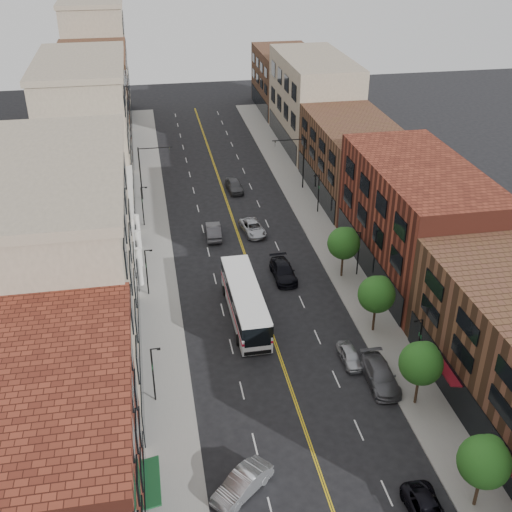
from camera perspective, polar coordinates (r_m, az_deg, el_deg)
ground at (r=48.57m, az=5.21°, el=-17.36°), size 220.00×220.00×0.00m
sidewalk_left at (r=75.63m, az=-9.03°, el=1.09°), size 4.00×110.00×0.15m
sidewalk_right at (r=78.25m, az=5.74°, el=2.33°), size 4.00×110.00×0.15m
bldg_l_redbrick at (r=38.92m, az=-18.14°, el=-19.06°), size 10.00×16.00×14.00m
bldg_l_tanoffice at (r=52.50m, az=-16.42°, el=-2.05°), size 10.00×22.00×18.00m
bldg_l_white at (r=70.62m, az=-14.81°, el=1.91°), size 10.00×14.00×8.00m
bldg_l_far_a at (r=84.46m, az=-14.68°, el=10.13°), size 10.00×20.00×18.00m
bldg_l_far_b at (r=104.00m, az=-14.06°, el=12.84°), size 10.00×20.00×15.00m
bldg_l_far_c at (r=120.87m, az=-13.89°, el=16.29°), size 10.00×16.00×20.00m
bldg_r_mid at (r=68.69m, az=14.06°, el=3.09°), size 10.00×22.00×12.00m
bldg_r_far_a at (r=87.02m, az=8.63°, el=8.50°), size 10.00×20.00×10.00m
bldg_r_far_b at (r=105.51m, az=5.13°, el=13.51°), size 10.00×22.00×14.00m
bldg_r_far_c at (r=124.66m, az=2.68°, el=15.31°), size 10.00×18.00×11.00m
tree_r_0 at (r=44.94m, az=19.69°, el=-16.69°), size 3.40×3.40×5.59m
tree_r_1 at (r=51.39m, az=14.52°, el=-9.09°), size 3.40×3.40×5.59m
tree_r_2 at (r=58.85m, az=10.73°, el=-3.26°), size 3.40×3.40×5.59m
tree_r_3 at (r=66.97m, az=7.86°, el=1.23°), size 3.40×3.40×5.59m
lamp_l_1 at (r=51.33m, az=-9.10°, el=-10.12°), size 0.81×0.55×5.05m
lamp_l_2 at (r=64.59m, az=-9.67°, el=-1.21°), size 0.81×0.55×5.05m
lamp_l_3 at (r=78.87m, az=-10.03°, el=4.57°), size 0.81×0.55×5.05m
lamp_r_1 at (r=55.47m, az=14.27°, el=-7.38°), size 0.81×0.55×5.05m
lamp_r_2 at (r=67.92m, az=9.07°, el=0.45°), size 0.81×0.55×5.05m
lamp_r_3 at (r=81.62m, az=5.55°, el=5.75°), size 0.81×0.55×5.05m
signal_mast_left at (r=85.63m, az=-9.80°, el=7.81°), size 4.49×0.18×7.20m
signal_mast_right at (r=88.01m, az=3.80°, el=8.76°), size 4.49×0.18×7.20m
city_bus at (r=60.93m, az=-0.98°, el=-3.94°), size 3.18×12.76×3.27m
car_angle_b at (r=45.70m, az=-1.22°, el=-19.58°), size 4.78×4.39×1.59m
car_parked_near at (r=45.76m, az=15.01°, el=-21.09°), size 2.23×4.78×1.33m
car_parked_mid at (r=54.74m, az=10.99°, el=-10.36°), size 2.39×5.62×1.62m
car_parked_far at (r=56.61m, az=8.36°, el=-8.77°), size 1.69×3.92×1.32m
car_lane_behind at (r=76.16m, az=-3.80°, el=2.24°), size 1.96×4.95×1.60m
car_lane_a at (r=67.81m, az=2.43°, el=-1.35°), size 2.31×5.47×1.58m
car_lane_b at (r=76.96m, az=-0.28°, el=2.53°), size 3.02×5.36×1.41m
car_lane_c at (r=88.57m, az=-1.95°, el=6.28°), size 2.28×4.89×1.62m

